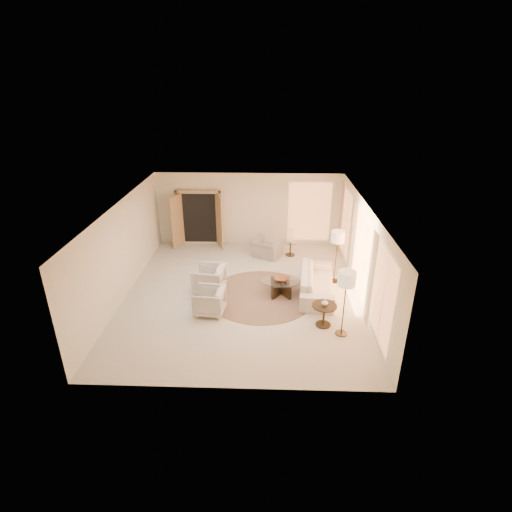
{
  "coord_description": "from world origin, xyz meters",
  "views": [
    {
      "loc": [
        0.79,
        -10.54,
        6.08
      ],
      "look_at": [
        0.4,
        0.4,
        1.1
      ],
      "focal_mm": 28.0,
      "sensor_mm": 36.0,
      "label": 1
    }
  ],
  "objects_px": {
    "accent_chair": "(267,245)",
    "floor_lamp_near": "(338,239)",
    "armchair_left": "(209,278)",
    "coffee_table": "(281,285)",
    "end_table": "(324,312)",
    "armchair_right": "(209,300)",
    "floor_lamp_far": "(347,282)",
    "side_table": "(290,247)",
    "end_vase": "(325,302)",
    "sofa": "(317,282)",
    "side_vase": "(291,239)",
    "bowl": "(281,279)"
  },
  "relations": [
    {
      "from": "end_table",
      "to": "side_table",
      "type": "relative_size",
      "value": 1.22
    },
    {
      "from": "armchair_right",
      "to": "floor_lamp_far",
      "type": "bearing_deg",
      "value": 81.78
    },
    {
      "from": "accent_chair",
      "to": "floor_lamp_far",
      "type": "relative_size",
      "value": 0.56
    },
    {
      "from": "floor_lamp_near",
      "to": "floor_lamp_far",
      "type": "bearing_deg",
      "value": -94.42
    },
    {
      "from": "bowl",
      "to": "side_vase",
      "type": "relative_size",
      "value": 1.65
    },
    {
      "from": "armchair_right",
      "to": "side_vase",
      "type": "relative_size",
      "value": 3.52
    },
    {
      "from": "accent_chair",
      "to": "floor_lamp_far",
      "type": "xyz_separation_m",
      "value": [
        1.98,
        -4.76,
        1.09
      ]
    },
    {
      "from": "accent_chair",
      "to": "end_table",
      "type": "bearing_deg",
      "value": 138.16
    },
    {
      "from": "bowl",
      "to": "sofa",
      "type": "bearing_deg",
      "value": 5.34
    },
    {
      "from": "sofa",
      "to": "accent_chair",
      "type": "height_order",
      "value": "accent_chair"
    },
    {
      "from": "end_vase",
      "to": "side_vase",
      "type": "bearing_deg",
      "value": 98.65
    },
    {
      "from": "side_table",
      "to": "floor_lamp_far",
      "type": "xyz_separation_m",
      "value": [
        1.11,
        -4.9,
        1.2
      ]
    },
    {
      "from": "armchair_left",
      "to": "end_table",
      "type": "bearing_deg",
      "value": 68.81
    },
    {
      "from": "coffee_table",
      "to": "end_table",
      "type": "xyz_separation_m",
      "value": [
        1.09,
        -1.64,
        0.14
      ]
    },
    {
      "from": "end_table",
      "to": "end_vase",
      "type": "distance_m",
      "value": 0.28
    },
    {
      "from": "armchair_right",
      "to": "accent_chair",
      "type": "relative_size",
      "value": 0.82
    },
    {
      "from": "sofa",
      "to": "accent_chair",
      "type": "xyz_separation_m",
      "value": [
        -1.55,
        2.64,
        0.07
      ]
    },
    {
      "from": "side_table",
      "to": "floor_lamp_near",
      "type": "bearing_deg",
      "value": -56.69
    },
    {
      "from": "armchair_left",
      "to": "floor_lamp_far",
      "type": "bearing_deg",
      "value": 66.88
    },
    {
      "from": "end_table",
      "to": "floor_lamp_near",
      "type": "height_order",
      "value": "floor_lamp_near"
    },
    {
      "from": "sofa",
      "to": "armchair_left",
      "type": "distance_m",
      "value": 3.27
    },
    {
      "from": "armchair_left",
      "to": "floor_lamp_near",
      "type": "relative_size",
      "value": 0.53
    },
    {
      "from": "coffee_table",
      "to": "end_table",
      "type": "distance_m",
      "value": 1.97
    },
    {
      "from": "end_vase",
      "to": "side_vase",
      "type": "relative_size",
      "value": 0.78
    },
    {
      "from": "armchair_right",
      "to": "floor_lamp_far",
      "type": "height_order",
      "value": "floor_lamp_far"
    },
    {
      "from": "side_vase",
      "to": "floor_lamp_near",
      "type": "bearing_deg",
      "value": -56.69
    },
    {
      "from": "sofa",
      "to": "side_vase",
      "type": "height_order",
      "value": "side_vase"
    },
    {
      "from": "coffee_table",
      "to": "bowl",
      "type": "xyz_separation_m",
      "value": [
        0.0,
        0.0,
        0.22
      ]
    },
    {
      "from": "armchair_left",
      "to": "end_vase",
      "type": "relative_size",
      "value": 5.06
    },
    {
      "from": "sofa",
      "to": "armchair_right",
      "type": "distance_m",
      "value": 3.33
    },
    {
      "from": "accent_chair",
      "to": "side_vase",
      "type": "height_order",
      "value": "accent_chair"
    },
    {
      "from": "side_table",
      "to": "side_vase",
      "type": "relative_size",
      "value": 2.29
    },
    {
      "from": "floor_lamp_far",
      "to": "end_vase",
      "type": "height_order",
      "value": "floor_lamp_far"
    },
    {
      "from": "sofa",
      "to": "end_table",
      "type": "relative_size",
      "value": 3.85
    },
    {
      "from": "armchair_left",
      "to": "accent_chair",
      "type": "height_order",
      "value": "armchair_left"
    },
    {
      "from": "side_table",
      "to": "end_table",
      "type": "bearing_deg",
      "value": -81.35
    },
    {
      "from": "armchair_right",
      "to": "end_vase",
      "type": "height_order",
      "value": "armchair_right"
    },
    {
      "from": "sofa",
      "to": "side_table",
      "type": "bearing_deg",
      "value": 19.32
    },
    {
      "from": "accent_chair",
      "to": "coffee_table",
      "type": "distance_m",
      "value": 2.78
    },
    {
      "from": "end_table",
      "to": "bowl",
      "type": "height_order",
      "value": "end_table"
    },
    {
      "from": "end_table",
      "to": "side_vase",
      "type": "xyz_separation_m",
      "value": [
        -0.69,
        4.52,
        0.23
      ]
    },
    {
      "from": "armchair_left",
      "to": "coffee_table",
      "type": "relative_size",
      "value": 0.72
    },
    {
      "from": "armchair_right",
      "to": "side_table",
      "type": "bearing_deg",
      "value": 154.97
    },
    {
      "from": "coffee_table",
      "to": "side_table",
      "type": "height_order",
      "value": "side_table"
    },
    {
      "from": "armchair_left",
      "to": "end_table",
      "type": "relative_size",
      "value": 1.4
    },
    {
      "from": "end_table",
      "to": "floor_lamp_far",
      "type": "distance_m",
      "value": 1.24
    },
    {
      "from": "accent_chair",
      "to": "floor_lamp_near",
      "type": "relative_size",
      "value": 0.58
    },
    {
      "from": "end_vase",
      "to": "bowl",
      "type": "bearing_deg",
      "value": 123.72
    },
    {
      "from": "armchair_left",
      "to": "coffee_table",
      "type": "height_order",
      "value": "armchair_left"
    },
    {
      "from": "end_table",
      "to": "end_vase",
      "type": "bearing_deg",
      "value": 90.0
    }
  ]
}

